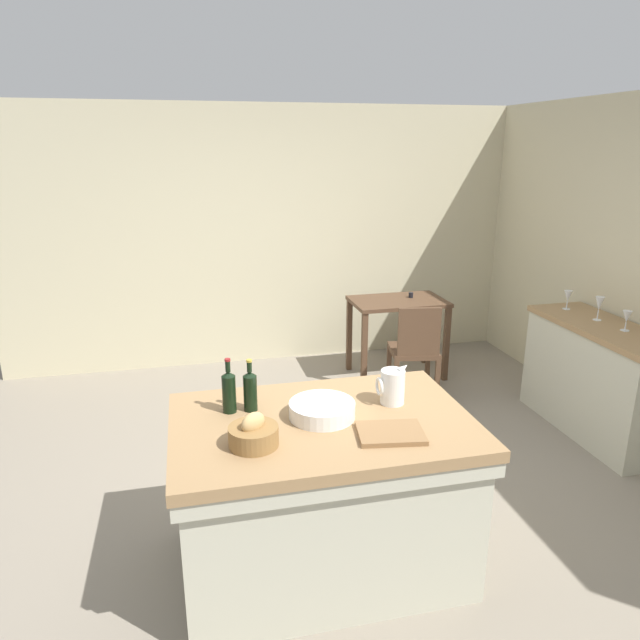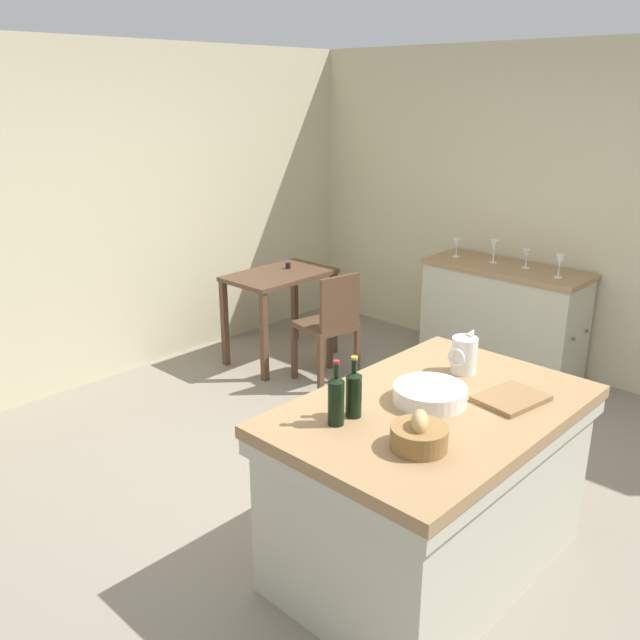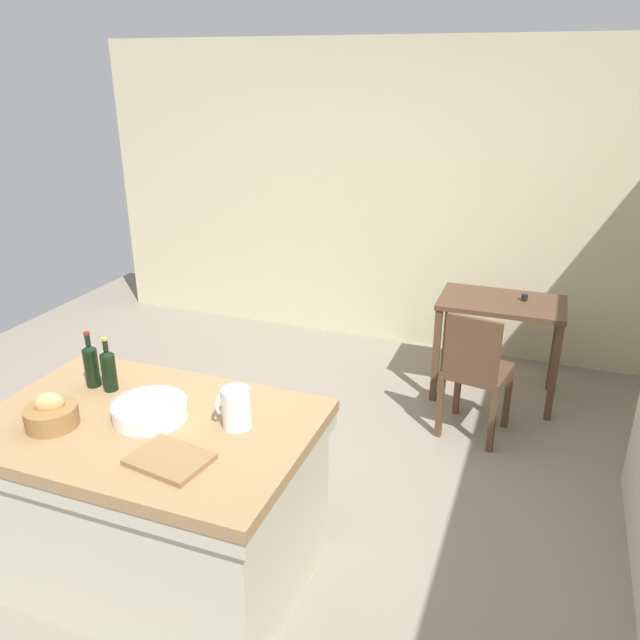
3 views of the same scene
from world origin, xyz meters
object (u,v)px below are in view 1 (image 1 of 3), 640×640
pitcher (392,386)px  wine_bottle_dark (250,390)px  wine_bottle_amber (229,391)px  wine_glass_left (627,317)px  writing_desk (398,313)px  island_table (322,488)px  wooden_chair (415,350)px  wash_bowl (322,410)px  cutting_board (391,433)px  side_cabinet (599,379)px  wine_glass_middle (599,304)px  bread_basket (253,434)px  wine_glass_right (568,297)px

pitcher → wine_bottle_dark: 0.76m
wine_bottle_amber → wine_glass_left: size_ratio=1.94×
writing_desk → pitcher: bearing=-111.5°
writing_desk → wine_bottle_dark: wine_bottle_dark is taller
pitcher → wine_bottle_amber: wine_bottle_amber is taller
island_table → wooden_chair: wooden_chair is taller
wash_bowl → wine_bottle_amber: (-0.46, 0.17, 0.08)m
cutting_board → side_cabinet: bearing=29.4°
side_cabinet → wine_glass_middle: size_ratio=7.05×
bread_basket → wine_glass_middle: size_ratio=1.23×
side_cabinet → wooden_chair: 1.46m
cutting_board → wine_bottle_dark: size_ratio=1.11×
wooden_chair → wine_bottle_dark: bearing=-134.6°
writing_desk → pitcher: size_ratio=3.95×
cutting_board → wine_glass_middle: wine_glass_middle is taller
wine_glass_middle → wine_glass_left: bearing=-85.9°
pitcher → cutting_board: pitcher is taller
wooden_chair → wash_bowl: bearing=-125.1°
island_table → wine_bottle_dark: bearing=150.2°
writing_desk → wine_bottle_dark: 2.86m
wine_glass_middle → wine_bottle_amber: bearing=-162.3°
writing_desk → wine_glass_right: wine_glass_right is taller
wash_bowl → wine_glass_right: 2.85m
cutting_board → wine_glass_left: wine_glass_left is taller
wooden_chair → cutting_board: bearing=-115.6°
island_table → wine_glass_right: size_ratio=9.56×
side_cabinet → writing_desk: side_cabinet is taller
pitcher → wine_glass_left: pitcher is taller
island_table → bread_basket: (-0.37, -0.18, 0.46)m
pitcher → wash_bowl: pitcher is taller
wash_bowl → bread_basket: 0.43m
writing_desk → pitcher: (-0.94, -2.37, 0.32)m
wine_glass_middle → wine_glass_right: wine_glass_middle is taller
wooden_chair → wine_bottle_amber: bearing=-136.6°
wine_bottle_dark → wine_glass_left: 2.93m
island_table → writing_desk: 2.83m
side_cabinet → cutting_board: size_ratio=4.24×
wine_bottle_amber → wash_bowl: bearing=-20.4°
wash_bowl → wine_bottle_amber: bearing=159.6°
wine_bottle_amber → wine_glass_right: size_ratio=1.85×
bread_basket → wine_glass_left: bearing=19.8°
wash_bowl → cutting_board: wash_bowl is taller
side_cabinet → wine_glass_left: wine_glass_left is taller
side_cabinet → wooden_chair: (-1.20, 0.83, 0.05)m
side_cabinet → wine_bottle_amber: bearing=-164.7°
wine_bottle_amber → wine_glass_right: 3.17m
island_table → pitcher: (0.41, 0.11, 0.50)m
island_table → wine_bottle_dark: wine_bottle_dark is taller
bread_basket → wine_bottle_amber: (-0.08, 0.38, 0.06)m
wine_glass_middle → wine_bottle_dark: bearing=-161.6°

